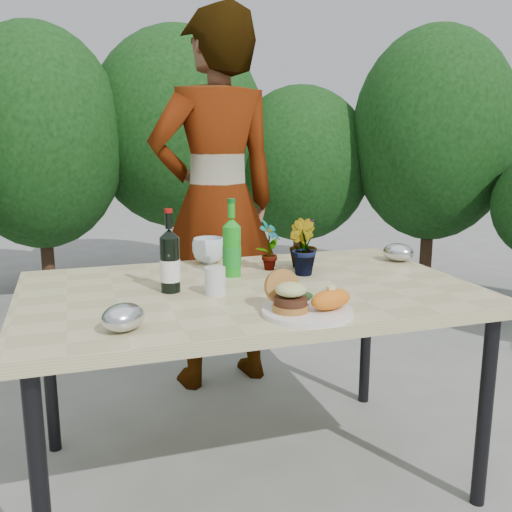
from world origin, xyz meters
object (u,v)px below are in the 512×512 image
object	(u,v)px
patio_table	(249,302)
dinner_plate	(307,312)
wine_bottle	(170,262)
person	(217,203)

from	to	relation	value
patio_table	dinner_plate	bearing A→B (deg)	-78.16
wine_bottle	patio_table	bearing A→B (deg)	19.98
dinner_plate	person	bearing A→B (deg)	88.58
dinner_plate	wine_bottle	distance (m)	0.53
patio_table	person	world-z (taller)	person
wine_bottle	person	xyz separation A→B (m)	(0.39, 0.87, 0.09)
patio_table	wine_bottle	size ratio (longest dim) A/B	5.49
patio_table	person	bearing A→B (deg)	83.21
wine_bottle	person	bearing A→B (deg)	90.93
patio_table	person	distance (m)	0.93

